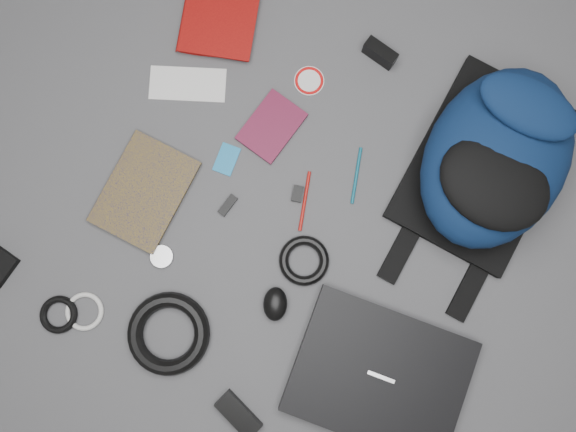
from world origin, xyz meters
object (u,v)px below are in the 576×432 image
at_px(backpack, 497,157).
at_px(compact_camera, 380,53).
at_px(laptop, 380,375).
at_px(textbook_red, 184,4).
at_px(comic_book, 112,175).
at_px(dvd_case, 272,126).
at_px(power_brick, 239,415).
at_px(mouse, 275,304).

bearing_deg(backpack, compact_camera, 160.36).
bearing_deg(laptop, textbook_red, 137.94).
bearing_deg(compact_camera, comic_book, -119.04).
distance_m(dvd_case, power_brick, 0.72).
bearing_deg(mouse, compact_camera, 69.83).
relative_size(laptop, textbook_red, 1.56).
height_order(textbook_red, power_brick, same).
xyz_separation_m(comic_book, power_brick, (0.55, -0.39, 0.00)).
height_order(dvd_case, mouse, mouse).
height_order(comic_book, power_brick, power_brick).
height_order(backpack, power_brick, backpack).
bearing_deg(mouse, comic_book, 144.74).
distance_m(textbook_red, mouse, 0.81).
bearing_deg(backpack, dvd_case, -162.05).
height_order(textbook_red, dvd_case, textbook_red).
height_order(compact_camera, mouse, compact_camera).
bearing_deg(textbook_red, compact_camera, -6.24).
relative_size(backpack, textbook_red, 1.98).
distance_m(textbook_red, comic_book, 0.49).
xyz_separation_m(laptop, power_brick, (-0.27, -0.23, -0.01)).
relative_size(textbook_red, comic_book, 1.00).
distance_m(backpack, power_brick, 0.88).
height_order(backpack, compact_camera, backpack).
height_order(textbook_red, compact_camera, compact_camera).
bearing_deg(compact_camera, backpack, -12.15).
distance_m(laptop, textbook_red, 1.07).
bearing_deg(textbook_red, backpack, -20.30).
height_order(mouse, power_brick, mouse).
bearing_deg(dvd_case, backpack, 25.66).
xyz_separation_m(dvd_case, mouse, (0.21, -0.40, 0.02)).
bearing_deg(mouse, laptop, -31.45).
relative_size(laptop, power_brick, 3.47).
bearing_deg(textbook_red, power_brick, -72.83).
bearing_deg(power_brick, laptop, 60.49).
height_order(backpack, laptop, backpack).
distance_m(mouse, power_brick, 0.28).
bearing_deg(mouse, backpack, 36.09).
bearing_deg(compact_camera, textbook_red, -158.86).
bearing_deg(power_brick, textbook_red, 143.52).
xyz_separation_m(textbook_red, comic_book, (0.04, -0.48, -0.00)).
bearing_deg(backpack, mouse, -117.76).
relative_size(backpack, power_brick, 4.39).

